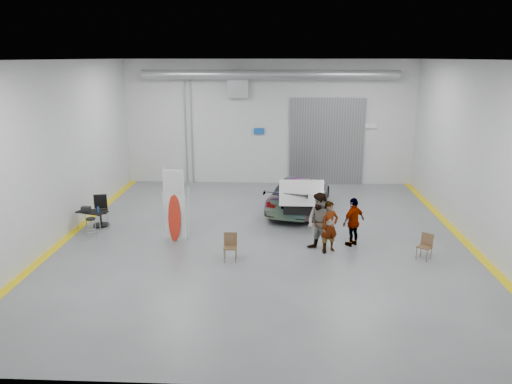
{
  "coord_description": "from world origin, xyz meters",
  "views": [
    {
      "loc": [
        0.48,
        -16.21,
        6.08
      ],
      "look_at": [
        -0.31,
        0.65,
        1.5
      ],
      "focal_mm": 35.0,
      "sensor_mm": 36.0,
      "label": 1
    }
  ],
  "objects_px": {
    "work_table": "(90,211)",
    "office_chair": "(101,213)",
    "folding_chair_far": "(424,252)",
    "sedan_car": "(299,194)",
    "shop_stool": "(91,228)",
    "person_c": "(354,222)",
    "folding_chair_near": "(230,253)",
    "person_a": "(329,226)",
    "surfboard_display": "(175,211)",
    "person_b": "(320,223)"
  },
  "relations": [
    {
      "from": "folding_chair_far",
      "to": "folding_chair_near",
      "type": "bearing_deg",
      "value": -137.82
    },
    {
      "from": "work_table",
      "to": "office_chair",
      "type": "height_order",
      "value": "office_chair"
    },
    {
      "from": "sedan_car",
      "to": "office_chair",
      "type": "distance_m",
      "value": 7.76
    },
    {
      "from": "surfboard_display",
      "to": "shop_stool",
      "type": "height_order",
      "value": "surfboard_display"
    },
    {
      "from": "surfboard_display",
      "to": "office_chair",
      "type": "height_order",
      "value": "surfboard_display"
    },
    {
      "from": "person_a",
      "to": "folding_chair_near",
      "type": "xyz_separation_m",
      "value": [
        -3.1,
        -0.94,
        -0.57
      ]
    },
    {
      "from": "folding_chair_near",
      "to": "person_c",
      "type": "bearing_deg",
      "value": 18.87
    },
    {
      "from": "folding_chair_far",
      "to": "office_chair",
      "type": "distance_m",
      "value": 11.44
    },
    {
      "from": "surfboard_display",
      "to": "folding_chair_near",
      "type": "height_order",
      "value": "surfboard_display"
    },
    {
      "from": "sedan_car",
      "to": "folding_chair_near",
      "type": "bearing_deg",
      "value": 81.76
    },
    {
      "from": "folding_chair_near",
      "to": "office_chair",
      "type": "relative_size",
      "value": 0.76
    },
    {
      "from": "person_c",
      "to": "shop_stool",
      "type": "height_order",
      "value": "person_c"
    },
    {
      "from": "folding_chair_far",
      "to": "office_chair",
      "type": "relative_size",
      "value": 0.72
    },
    {
      "from": "person_a",
      "to": "office_chair",
      "type": "bearing_deg",
      "value": 137.64
    },
    {
      "from": "office_chair",
      "to": "folding_chair_near",
      "type": "bearing_deg",
      "value": -42.39
    },
    {
      "from": "sedan_car",
      "to": "surfboard_display",
      "type": "height_order",
      "value": "surfboard_display"
    },
    {
      "from": "person_c",
      "to": "person_a",
      "type": "bearing_deg",
      "value": -6.9
    },
    {
      "from": "sedan_car",
      "to": "shop_stool",
      "type": "xyz_separation_m",
      "value": [
        -7.33,
        -3.52,
        -0.35
      ]
    },
    {
      "from": "person_a",
      "to": "person_c",
      "type": "relative_size",
      "value": 1.02
    },
    {
      "from": "surfboard_display",
      "to": "shop_stool",
      "type": "relative_size",
      "value": 3.87
    },
    {
      "from": "person_c",
      "to": "surfboard_display",
      "type": "xyz_separation_m",
      "value": [
        -5.96,
        0.15,
        0.25
      ]
    },
    {
      "from": "person_b",
      "to": "folding_chair_far",
      "type": "height_order",
      "value": "person_b"
    },
    {
      "from": "folding_chair_near",
      "to": "sedan_car",
      "type": "bearing_deg",
      "value": 65.13
    },
    {
      "from": "folding_chair_far",
      "to": "person_a",
      "type": "bearing_deg",
      "value": -152.37
    },
    {
      "from": "shop_stool",
      "to": "surfboard_display",
      "type": "bearing_deg",
      "value": -4.55
    },
    {
      "from": "sedan_car",
      "to": "work_table",
      "type": "height_order",
      "value": "sedan_car"
    },
    {
      "from": "folding_chair_near",
      "to": "folding_chair_far",
      "type": "relative_size",
      "value": 1.06
    },
    {
      "from": "shop_stool",
      "to": "person_c",
      "type": "bearing_deg",
      "value": -2.47
    },
    {
      "from": "person_a",
      "to": "office_chair",
      "type": "height_order",
      "value": "person_a"
    },
    {
      "from": "office_chair",
      "to": "shop_stool",
      "type": "bearing_deg",
      "value": -97.39
    },
    {
      "from": "folding_chair_far",
      "to": "office_chair",
      "type": "bearing_deg",
      "value": -155.34
    },
    {
      "from": "sedan_car",
      "to": "person_a",
      "type": "relative_size",
      "value": 2.85
    },
    {
      "from": "sedan_car",
      "to": "office_chair",
      "type": "xyz_separation_m",
      "value": [
        -7.41,
        -2.28,
        -0.2
      ]
    },
    {
      "from": "person_c",
      "to": "shop_stool",
      "type": "distance_m",
      "value": 9.01
    },
    {
      "from": "person_b",
      "to": "work_table",
      "type": "relative_size",
      "value": 1.63
    },
    {
      "from": "folding_chair_near",
      "to": "shop_stool",
      "type": "distance_m",
      "value": 5.38
    },
    {
      "from": "person_a",
      "to": "folding_chair_far",
      "type": "height_order",
      "value": "person_a"
    },
    {
      "from": "work_table",
      "to": "folding_chair_near",
      "type": "bearing_deg",
      "value": -26.56
    },
    {
      "from": "person_a",
      "to": "person_b",
      "type": "height_order",
      "value": "person_b"
    },
    {
      "from": "sedan_car",
      "to": "folding_chair_far",
      "type": "relative_size",
      "value": 5.92
    },
    {
      "from": "work_table",
      "to": "person_a",
      "type": "bearing_deg",
      "value": -11.57
    },
    {
      "from": "sedan_car",
      "to": "person_c",
      "type": "distance_m",
      "value": 4.24
    },
    {
      "from": "sedan_car",
      "to": "shop_stool",
      "type": "relative_size",
      "value": 7.0
    },
    {
      "from": "surfboard_display",
      "to": "person_c",
      "type": "bearing_deg",
      "value": 5.32
    },
    {
      "from": "sedan_car",
      "to": "folding_chair_near",
      "type": "relative_size",
      "value": 5.59
    },
    {
      "from": "person_a",
      "to": "surfboard_display",
      "type": "bearing_deg",
      "value": 144.63
    },
    {
      "from": "surfboard_display",
      "to": "folding_chair_far",
      "type": "height_order",
      "value": "surfboard_display"
    },
    {
      "from": "shop_stool",
      "to": "office_chair",
      "type": "relative_size",
      "value": 0.61
    },
    {
      "from": "sedan_car",
      "to": "person_a",
      "type": "bearing_deg",
      "value": 115.07
    },
    {
      "from": "folding_chair_far",
      "to": "work_table",
      "type": "height_order",
      "value": "work_table"
    }
  ]
}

